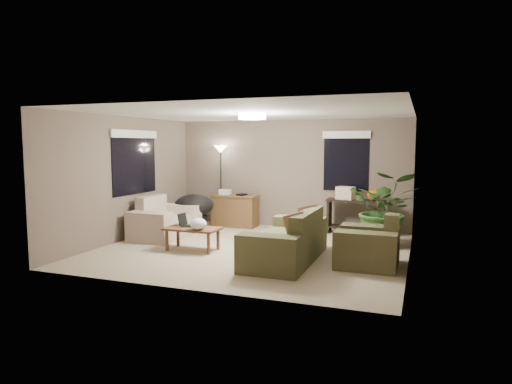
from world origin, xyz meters
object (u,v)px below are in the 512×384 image
(main_sofa, at_px, (288,243))
(loveseat, at_px, (164,222))
(console_table, at_px, (357,214))
(papasan_chair, at_px, (194,209))
(houseplant, at_px, (385,217))
(desk, at_px, (235,210))
(floor_lamp, at_px, (221,159))
(coffee_table, at_px, (193,231))
(cat_scratching_post, at_px, (384,237))
(armchair, at_px, (368,247))

(main_sofa, height_order, loveseat, same)
(loveseat, relative_size, console_table, 1.23)
(papasan_chair, distance_m, houseplant, 4.27)
(desk, bearing_deg, houseplant, -14.88)
(desk, height_order, houseplant, houseplant)
(floor_lamp, bearing_deg, houseplant, -15.37)
(papasan_chair, relative_size, floor_lamp, 0.52)
(loveseat, distance_m, coffee_table, 1.49)
(cat_scratching_post, bearing_deg, coffee_table, -158.12)
(papasan_chair, bearing_deg, floor_lamp, 66.77)
(main_sofa, xyz_separation_m, console_table, (0.76, 2.70, 0.14))
(floor_lamp, bearing_deg, coffee_table, -76.32)
(main_sofa, distance_m, houseplant, 2.24)
(desk, xyz_separation_m, cat_scratching_post, (3.51, -1.21, -0.16))
(coffee_table, xyz_separation_m, floor_lamp, (-0.65, 2.68, 1.24))
(armchair, relative_size, cat_scratching_post, 2.00)
(floor_lamp, bearing_deg, armchair, -35.00)
(desk, bearing_deg, coffee_table, -84.85)
(armchair, xyz_separation_m, coffee_table, (-3.15, -0.02, 0.06))
(console_table, xyz_separation_m, papasan_chair, (-3.60, -0.67, 0.03))
(loveseat, bearing_deg, cat_scratching_post, 5.00)
(loveseat, height_order, armchair, same)
(floor_lamp, bearing_deg, loveseat, -106.41)
(main_sofa, relative_size, cat_scratching_post, 4.40)
(armchair, distance_m, floor_lamp, 4.83)
(coffee_table, distance_m, houseplant, 3.65)
(coffee_table, relative_size, papasan_chair, 1.02)
(loveseat, distance_m, cat_scratching_post, 4.47)
(main_sofa, height_order, papasan_chair, main_sofa)
(main_sofa, distance_m, papasan_chair, 3.50)
(console_table, height_order, floor_lamp, floor_lamp)
(main_sofa, xyz_separation_m, papasan_chair, (-2.84, 2.03, 0.17))
(main_sofa, distance_m, loveseat, 3.20)
(coffee_table, bearing_deg, console_table, 44.66)
(desk, height_order, floor_lamp, floor_lamp)
(cat_scratching_post, bearing_deg, loveseat, -175.00)
(loveseat, relative_size, coffee_table, 1.60)
(houseplant, distance_m, cat_scratching_post, 0.45)
(armchair, bearing_deg, papasan_chair, 155.30)
(coffee_table, height_order, houseplant, houseplant)
(cat_scratching_post, bearing_deg, console_table, 117.84)
(floor_lamp, height_order, houseplant, floor_lamp)
(houseplant, height_order, cat_scratching_post, houseplant)
(armchair, distance_m, console_table, 2.63)
(papasan_chair, bearing_deg, coffee_table, -62.92)
(coffee_table, distance_m, desk, 2.54)
(houseplant, bearing_deg, cat_scratching_post, -88.86)
(console_table, height_order, houseplant, houseplant)
(coffee_table, height_order, cat_scratching_post, cat_scratching_post)
(desk, xyz_separation_m, console_table, (2.84, 0.05, 0.06))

